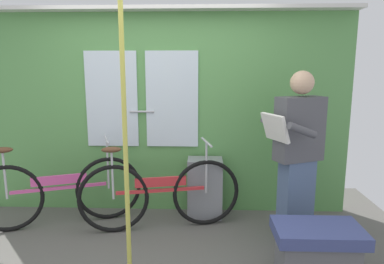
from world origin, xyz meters
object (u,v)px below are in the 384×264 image
object	(u,v)px
handrail_pole	(125,144)
bench_seat_corner	(317,250)
bicycle_leaning_behind	(160,194)
bicycle_near_door	(59,191)
passenger_reading_newspaper	(297,154)
trash_bin_by_wall	(205,188)

from	to	relation	value
handrail_pole	bench_seat_corner	bearing A→B (deg)	6.33
bicycle_leaning_behind	handrail_pole	distance (m)	1.28
bicycle_near_door	bench_seat_corner	bearing A→B (deg)	-39.98
passenger_reading_newspaper	trash_bin_by_wall	xyz separation A→B (m)	(-0.89, 0.52, -0.54)
bicycle_leaning_behind	passenger_reading_newspaper	size ratio (longest dim) A/B	1.00
trash_bin_by_wall	handrail_pole	xyz separation A→B (m)	(-0.59, -1.35, 0.81)
passenger_reading_newspaper	bench_seat_corner	world-z (taller)	passenger_reading_newspaper
bicycle_near_door	trash_bin_by_wall	bearing A→B (deg)	-9.80
bicycle_leaning_behind	handrail_pole	world-z (taller)	handrail_pole
trash_bin_by_wall	passenger_reading_newspaper	bearing A→B (deg)	-30.37
bicycle_near_door	bicycle_leaning_behind	xyz separation A→B (m)	(1.11, -0.04, 0.00)
handrail_pole	bench_seat_corner	xyz separation A→B (m)	(1.50, 0.17, -0.92)
bicycle_near_door	passenger_reading_newspaper	world-z (taller)	passenger_reading_newspaper
bicycle_leaning_behind	passenger_reading_newspaper	bearing A→B (deg)	-20.48
bicycle_leaning_behind	passenger_reading_newspaper	distance (m)	1.47
trash_bin_by_wall	handrail_pole	size ratio (longest dim) A/B	0.30
trash_bin_by_wall	bench_seat_corner	world-z (taller)	trash_bin_by_wall
trash_bin_by_wall	handrail_pole	bearing A→B (deg)	-113.59
bicycle_leaning_behind	bench_seat_corner	bearing A→B (deg)	-44.17
bicycle_leaning_behind	trash_bin_by_wall	bearing A→B (deg)	22.59
trash_bin_by_wall	bench_seat_corner	size ratio (longest dim) A/B	0.98
bicycle_near_door	handrail_pole	world-z (taller)	handrail_pole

